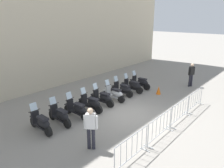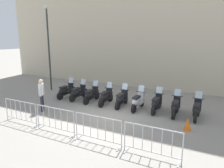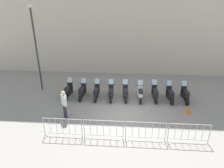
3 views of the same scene
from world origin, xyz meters
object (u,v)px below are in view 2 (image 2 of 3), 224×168
Objects in this scene: motorcycle_5 at (138,102)px; motorcycle_7 at (175,107)px; barrier_segment_0 at (21,112)px; barrier_segment_3 at (152,143)px; officer_mid_plaza at (41,93)px; barrier_segment_2 at (98,130)px; motorcycle_6 at (156,104)px; barrier_segment_1 at (55,120)px; motorcycle_3 at (105,97)px; traffic_cone at (188,124)px; motorcycle_8 at (197,110)px; motorcycle_0 at (66,91)px; motorcycle_1 at (78,93)px; motorcycle_4 at (121,99)px; street_lamp at (48,41)px; motorcycle_2 at (91,95)px.

motorcycle_7 is (1.99, 0.04, 0.00)m from motorcycle_5.
barrier_segment_3 is at bearing 0.01° from barrier_segment_0.
barrier_segment_2 is at bearing -20.53° from officer_mid_plaza.
motorcycle_6 is 0.88× the size of barrier_segment_1.
motorcycle_3 is at bearing -177.47° from motorcycle_6.
barrier_segment_2 is at bearing 0.01° from barrier_segment_1.
motorcycle_7 reaches higher than traffic_cone.
motorcycle_8 is 8.21m from barrier_segment_0.
barrier_segment_2 is at bearing -136.04° from traffic_cone.
motorcycle_6 is at bearing 103.82° from barrier_segment_3.
motorcycle_1 is (0.99, -0.03, 0.00)m from motorcycle_0.
motorcycle_4 is at bearing 54.19° from barrier_segment_0.
motorcycle_1 is at bearing -179.05° from motorcycle_6.
officer_mid_plaza is at bearing -52.36° from street_lamp.
motorcycle_5 is at bearing -0.87° from motorcycle_0.
barrier_segment_2 is at bearing -114.98° from motorcycle_7.
street_lamp reaches higher than motorcycle_0.
barrier_segment_1 is (-2.01, -4.19, 0.07)m from motorcycle_5.
barrier_segment_0 is at bearing -58.89° from street_lamp.
motorcycle_2 reaches higher than barrier_segment_0.
barrier_segment_2 is 3.54× the size of traffic_cone.
officer_mid_plaza reaches higher than motorcycle_8.
officer_mid_plaza is (-1.44, -2.52, 0.53)m from motorcycle_2.
traffic_cone is at bearing -17.39° from motorcycle_3.
motorcycle_3 is 1.00× the size of motorcycle_8.
motorcycle_6 is (3.98, 0.13, 0.00)m from motorcycle_2.
motorcycle_4 is (3.98, -0.03, 0.00)m from motorcycle_0.
motorcycle_0 is at bearing 179.94° from motorcycle_8.
street_lamp is at bearing 134.38° from barrier_segment_1.
barrier_segment_3 is at bearing -45.97° from motorcycle_3.
motorcycle_8 is at bearing -0.06° from motorcycle_0.
motorcycle_3 is 1.00× the size of motorcycle_7.
motorcycle_0 is 2.99m from motorcycle_3.
street_lamp reaches higher than motorcycle_3.
motorcycle_6 is 4.44m from barrier_segment_3.
street_lamp is (-3.27, 5.42, 3.09)m from barrier_segment_0.
motorcycle_5 is (4.97, -0.08, 0.00)m from motorcycle_0.
motorcycle_0 is 0.88× the size of barrier_segment_2.
motorcycle_1 is 0.88× the size of barrier_segment_1.
motorcycle_2 is 4.32m from barrier_segment_0.
street_lamp reaches higher than motorcycle_8.
motorcycle_0 and motorcycle_3 have the same top height.
motorcycle_8 is 6.56m from barrier_segment_1.
motorcycle_1 and motorcycle_7 have the same top height.
barrier_segment_3 is at bearing -89.13° from motorcycle_7.
motorcycle_8 is (1.99, -0.06, 0.00)m from motorcycle_6.
motorcycle_1 is 0.88× the size of barrier_segment_0.
barrier_segment_2 is at bearing -54.32° from motorcycle_2.
officer_mid_plaza is at bearing -119.69° from motorcycle_2.
motorcycle_7 is 0.89× the size of barrier_segment_2.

